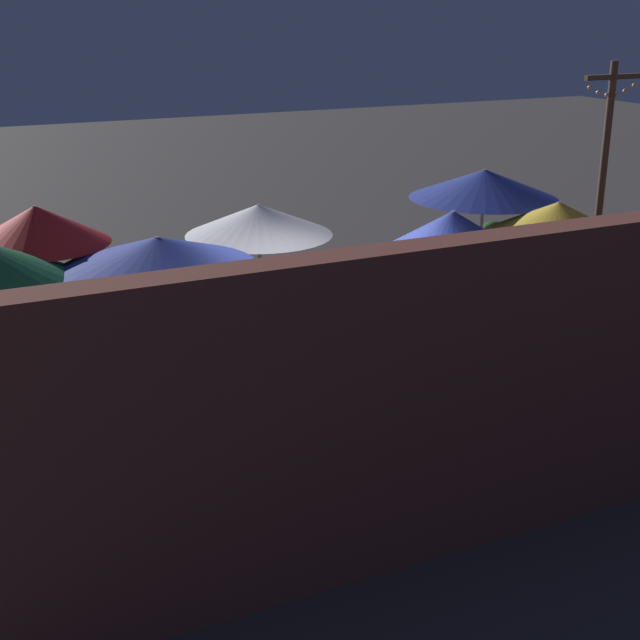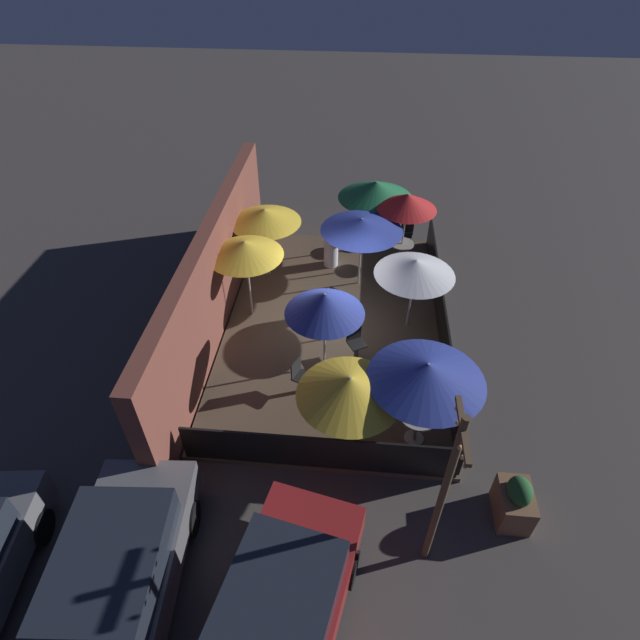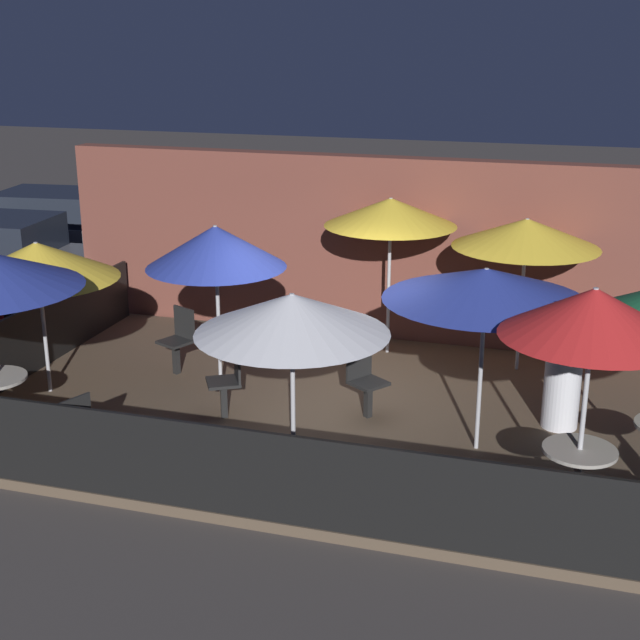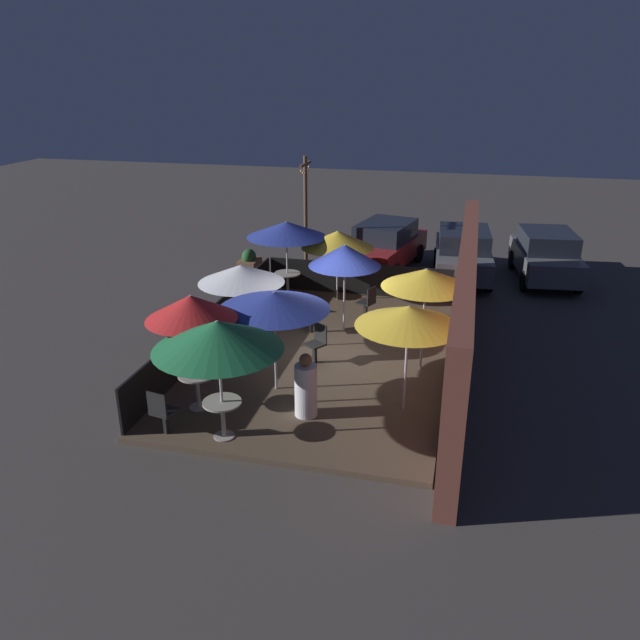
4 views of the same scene
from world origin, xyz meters
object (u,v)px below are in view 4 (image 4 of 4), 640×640
Objects in this scene: patio_chair_0 at (162,411)px; patio_chair_3 at (317,342)px; patio_umbrella_0 at (191,307)px; parked_car_0 at (385,245)px; dining_table_1 at (222,409)px; patio_chair_1 at (256,295)px; patio_umbrella_5 at (409,316)px; patio_umbrella_8 at (241,274)px; planter_box at (249,267)px; patio_umbrella_3 at (274,301)px; dining_table_0 at (197,382)px; patio_chair_2 at (312,314)px; patio_chair_4 at (368,302)px; patio_umbrella_1 at (218,335)px; patio_umbrella_6 at (338,239)px; patio_umbrella_2 at (286,229)px; parked_car_1 at (463,253)px; parked_car_2 at (546,255)px; dining_table_2 at (287,278)px; patio_umbrella_4 at (426,278)px; light_post at (306,212)px; patron_0 at (306,388)px; patio_umbrella_7 at (345,255)px.

patio_chair_3 is (-3.68, 1.98, -0.00)m from patio_chair_0.
patio_chair_0 is 1.00× the size of patio_chair_3.
patio_umbrella_0 is 0.54× the size of parked_car_0.
dining_table_1 is 0.80× the size of patio_chair_1.
patio_umbrella_5 reaches higher than patio_umbrella_8.
patio_umbrella_3 is at bearing 23.91° from planter_box.
patio_chair_2 is (-4.20, 1.25, -0.07)m from dining_table_0.
patio_chair_3 is at bearing 100.24° from patio_chair_4.
patio_umbrella_1 reaches higher than patio_chair_0.
patio_umbrella_1 is 7.72m from patio_umbrella_6.
patio_umbrella_1 is at bearing -68.25° from patio_chair_0.
patio_umbrella_2 is 0.56× the size of parked_car_1.
patio_umbrella_2 reaches higher than patio_umbrella_1.
parked_car_2 is (-10.55, 7.38, -1.41)m from patio_umbrella_0.
dining_table_2 is at bearing -144.37° from patio_umbrella_5.
parked_car_2 reaches higher than patio_chair_0.
patio_umbrella_4 is at bearing 146.05° from patio_chair_4.
patio_umbrella_5 reaches higher than parked_car_1.
patio_chair_0 is 0.21× the size of parked_car_0.
parked_car_0 reaches higher than planter_box.
parked_car_1 reaches higher than patio_chair_4.
light_post reaches higher than patio_umbrella_2.
patio_chair_3 is at bearing -84.30° from patio_umbrella_4.
patio_umbrella_3 is 4.78m from patio_chair_1.
parked_car_1 is (-5.96, 3.53, 0.22)m from patio_chair_2.
patio_umbrella_1 reaches higher than patron_0.
patio_chair_4 is (-4.32, 1.20, -1.46)m from patio_umbrella_3.
patio_umbrella_2 is at bearing -120.36° from patio_chair_3.
parked_car_2 is (-5.92, 5.40, -1.26)m from patio_umbrella_7.
patio_chair_3 is at bearing 145.63° from patio_umbrella_0.
parked_car_2 is (-1.56, 7.57, -1.35)m from light_post.
parked_car_2 is (-0.39, 2.60, -0.00)m from parked_car_1.
patio_umbrella_7 is 1.74× the size of patron_0.
parked_car_2 is at bearing 101.63° from light_post.
patio_umbrella_7 reaches higher than patio_chair_1.
patio_umbrella_3 is 1.01× the size of patio_umbrella_7.
patio_umbrella_1 is 3.55m from patio_umbrella_5.
patio_chair_1 is 5.74m from patron_0.
patio_chair_3 is 0.84× the size of planter_box.
patio_umbrella_2 is 2.49× the size of patio_chair_0.
patio_chair_3 is at bearing 25.27° from patio_umbrella_2.
parked_car_2 is at bearing 160.50° from patio_umbrella_5.
patio_chair_1 is (-4.14, -1.87, -1.48)m from patio_umbrella_3.
patio_chair_0 reaches higher than dining_table_0.
patio_umbrella_5 is 4.52m from patio_chair_2.
parked_car_0 is (-5.12, -0.28, 0.22)m from patio_chair_4.
light_post is at bearing 118.75° from planter_box.
patio_umbrella_2 is at bearing -14.04° from dining_table_2.
patron_0 is (2.59, -1.97, -1.56)m from patio_umbrella_4.
light_post is 5.28m from parked_car_1.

